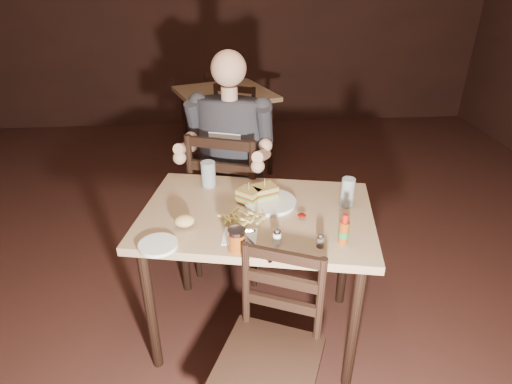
{
  "coord_description": "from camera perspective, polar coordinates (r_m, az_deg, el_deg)",
  "views": [
    {
      "loc": [
        -0.17,
        -1.83,
        1.81
      ],
      "look_at": [
        -0.02,
        -0.03,
        0.85
      ],
      "focal_mm": 30.0,
      "sensor_mm": 36.0,
      "label": 1
    }
  ],
  "objects": [
    {
      "name": "side_plate",
      "position": [
        1.84,
        -12.9,
        -7.02
      ],
      "size": [
        0.19,
        0.19,
        0.01
      ],
      "primitive_type": "cylinder",
      "rotation": [
        0.0,
        0.0,
        -0.2
      ],
      "color": "white",
      "rests_on": "main_table"
    },
    {
      "name": "chair_near",
      "position": [
        1.83,
        1.73,
        -21.7
      ],
      "size": [
        0.52,
        0.54,
        0.84
      ],
      "primitive_type": null,
      "rotation": [
        0.0,
        0.0,
        -0.4
      ],
      "color": "black",
      "rests_on": "ground"
    },
    {
      "name": "chair_far",
      "position": [
        2.71,
        -3.1,
        -1.09
      ],
      "size": [
        0.59,
        0.62,
        0.99
      ],
      "primitive_type": null,
      "rotation": [
        0.0,
        0.0,
        2.81
      ],
      "color": "black",
      "rests_on": "ground"
    },
    {
      "name": "fries_pile",
      "position": [
        1.95,
        -1.63,
        -3.07
      ],
      "size": [
        0.28,
        0.22,
        0.04
      ],
      "primitive_type": null,
      "rotation": [
        0.0,
        0.0,
        -0.2
      ],
      "color": "#D1C163",
      "rests_on": "dinner_plate"
    },
    {
      "name": "sandwich_left",
      "position": [
        2.08,
        -0.96,
        -0.03
      ],
      "size": [
        0.14,
        0.13,
        0.09
      ],
      "primitive_type": null,
      "rotation": [
        0.0,
        0.0,
        -0.68
      ],
      "color": "tan",
      "rests_on": "dinner_plate"
    },
    {
      "name": "pepper_shaker",
      "position": [
        1.8,
        8.58,
        -6.51
      ],
      "size": [
        0.04,
        0.04,
        0.06
      ],
      "primitive_type": null,
      "rotation": [
        0.0,
        0.0,
        -0.2
      ],
      "color": "#38332D",
      "rests_on": "main_table"
    },
    {
      "name": "hot_sauce",
      "position": [
        1.83,
        11.68,
        -4.81
      ],
      "size": [
        0.05,
        0.05,
        0.14
      ],
      "primitive_type": null,
      "rotation": [
        0.0,
        0.0,
        -0.2
      ],
      "color": "#80380E",
      "rests_on": "main_table"
    },
    {
      "name": "knife",
      "position": [
        1.79,
        0.01,
        -7.41
      ],
      "size": [
        0.11,
        0.21,
        0.01
      ],
      "primitive_type": "cube",
      "rotation": [
        0.0,
        0.0,
        0.45
      ],
      "color": "silver",
      "rests_on": "napkin"
    },
    {
      "name": "fork",
      "position": [
        1.78,
        2.48,
        -7.66
      ],
      "size": [
        0.08,
        0.14,
        0.0
      ],
      "primitive_type": "cube",
      "rotation": [
        0.0,
        0.0,
        -0.48
      ],
      "color": "silver",
      "rests_on": "napkin"
    },
    {
      "name": "salt_shaker",
      "position": [
        1.8,
        2.81,
        -6.04
      ],
      "size": [
        0.04,
        0.04,
        0.06
      ],
      "primitive_type": null,
      "rotation": [
        0.0,
        0.0,
        -0.2
      ],
      "color": "white",
      "rests_on": "main_table"
    },
    {
      "name": "glass_left",
      "position": [
        2.26,
        -6.36,
        2.36
      ],
      "size": [
        0.09,
        0.09,
        0.14
      ],
      "primitive_type": "cylinder",
      "rotation": [
        0.0,
        0.0,
        -0.2
      ],
      "color": "silver",
      "rests_on": "main_table"
    },
    {
      "name": "glass_right",
      "position": [
        2.1,
        12.11,
        -0.05
      ],
      "size": [
        0.08,
        0.08,
        0.15
      ],
      "primitive_type": "cylinder",
      "rotation": [
        0.0,
        0.0,
        -0.2
      ],
      "color": "silver",
      "rests_on": "main_table"
    },
    {
      "name": "napkin",
      "position": [
        1.86,
        -2.17,
        -5.93
      ],
      "size": [
        0.16,
        0.16,
        0.0
      ],
      "primitive_type": "cube",
      "rotation": [
        0.0,
        0.0,
        -0.14
      ],
      "color": "white",
      "rests_on": "main_table"
    },
    {
      "name": "ketchup_dollop",
      "position": [
        1.99,
        6.13,
        -3.1
      ],
      "size": [
        0.05,
        0.05,
        0.01
      ],
      "primitive_type": "ellipsoid",
      "rotation": [
        0.0,
        0.0,
        -0.2
      ],
      "color": "maroon",
      "rests_on": "dinner_plate"
    },
    {
      "name": "room_shell",
      "position": [
        1.88,
        0.7,
        15.42
      ],
      "size": [
        7.0,
        7.0,
        7.0
      ],
      "color": "black",
      "rests_on": "ground"
    },
    {
      "name": "dinner_plate",
      "position": [
        2.1,
        1.87,
        -1.45
      ],
      "size": [
        0.3,
        0.3,
        0.01
      ],
      "primitive_type": "cylinder",
      "rotation": [
        0.0,
        0.0,
        -0.2
      ],
      "color": "white",
      "rests_on": "main_table"
    },
    {
      "name": "bread_roll",
      "position": [
        1.92,
        -9.52,
        -3.79
      ],
      "size": [
        0.1,
        0.09,
        0.05
      ],
      "primitive_type": "ellipsoid",
      "rotation": [
        0.0,
        0.0,
        -0.2
      ],
      "color": "tan",
      "rests_on": "side_plate"
    },
    {
      "name": "diner",
      "position": [
        2.47,
        -3.7,
        7.9
      ],
      "size": [
        0.63,
        0.56,
        0.9
      ],
      "primitive_type": null,
      "rotation": [
        0.0,
        0.0,
        -0.33
      ],
      "color": "#28282C",
      "rests_on": "chair_far"
    },
    {
      "name": "bg_chair_far",
      "position": [
        4.7,
        -4.16,
        10.92
      ],
      "size": [
        0.44,
        0.48,
        0.86
      ],
      "primitive_type": null,
      "rotation": [
        0.0,
        0.0,
        3.02
      ],
      "color": "black",
      "rests_on": "ground"
    },
    {
      "name": "bg_chair_near",
      "position": [
        3.65,
        -3.86,
        6.29
      ],
      "size": [
        0.57,
        0.59,
        0.92
      ],
      "primitive_type": null,
      "rotation": [
        0.0,
        0.0,
        -0.41
      ],
      "color": "black",
      "rests_on": "ground"
    },
    {
      "name": "bg_table",
      "position": [
        4.1,
        -4.14,
        12.02
      ],
      "size": [
        1.03,
        1.03,
        0.77
      ],
      "rotation": [
        0.0,
        0.0,
        0.35
      ],
      "color": "tan",
      "rests_on": "ground"
    },
    {
      "name": "syrup_dispenser",
      "position": [
        1.76,
        -2.59,
        -6.38
      ],
      "size": [
        0.09,
        0.09,
        0.1
      ],
      "primitive_type": null,
      "rotation": [
        0.0,
        0.0,
        -0.2
      ],
      "color": "#80380E",
      "rests_on": "main_table"
    },
    {
      "name": "main_table",
      "position": [
        2.09,
        0.11,
        -4.8
      ],
      "size": [
        1.22,
        0.93,
        0.77
      ],
      "rotation": [
        0.0,
        0.0,
        -0.2
      ],
      "color": "tan",
      "rests_on": "ground"
    },
    {
      "name": "sandwich_right",
      "position": [
        2.12,
        1.14,
        0.56
      ],
      "size": [
        0.14,
        0.13,
        0.1
      ],
      "primitive_type": null,
      "rotation": [
        0.0,
        0.0,
        0.37
      ],
      "color": "tan",
      "rests_on": "dinner_plate"
    }
  ]
}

